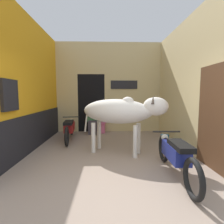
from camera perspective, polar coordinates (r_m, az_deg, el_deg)
ground_plane at (r=3.03m, az=0.00°, el=-24.04°), size 30.00×30.00×0.00m
wall_left_shopfront at (r=5.26m, az=-25.28°, el=7.52°), size 0.25×4.42×3.56m
wall_back_with_doorway at (r=7.32m, az=-3.32°, el=5.92°), size 4.15×0.93×3.56m
wall_right_with_door at (r=5.29m, az=23.57°, el=7.93°), size 0.22×4.42×3.56m
cow at (r=4.39m, az=2.90°, el=0.09°), size 2.20×1.29×1.50m
motorcycle_near at (r=3.49m, az=20.00°, el=-12.79°), size 0.58×2.05×0.73m
motorcycle_far at (r=5.98m, az=-13.72°, el=-5.03°), size 0.58×2.07×0.71m
shopkeeper_seated at (r=6.65m, az=-6.35°, el=-1.95°), size 0.45×0.33×1.20m
plastic_stool at (r=6.87m, az=-3.31°, el=-4.96°), size 0.36×0.36×0.43m
bucket at (r=5.75m, az=16.82°, el=-8.34°), size 0.26×0.26×0.26m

